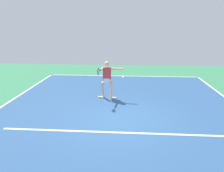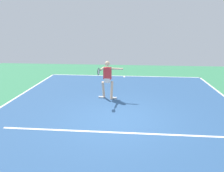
% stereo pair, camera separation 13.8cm
% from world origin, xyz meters
% --- Properties ---
extents(ground_plane, '(21.78, 21.78, 0.00)m').
position_xyz_m(ground_plane, '(0.00, 0.00, 0.00)').
color(ground_plane, '#388456').
extents(court_surface, '(9.67, 13.69, 0.00)m').
position_xyz_m(court_surface, '(0.00, 0.00, 0.00)').
color(court_surface, '#2D5484').
rests_on(court_surface, ground_plane).
extents(court_line_baseline_near, '(9.67, 0.10, 0.01)m').
position_xyz_m(court_line_baseline_near, '(0.00, -6.80, 0.00)').
color(court_line_baseline_near, white).
rests_on(court_line_baseline_near, ground_plane).
extents(court_line_service, '(7.25, 0.10, 0.01)m').
position_xyz_m(court_line_service, '(0.00, 0.96, 0.00)').
color(court_line_service, white).
rests_on(court_line_service, ground_plane).
extents(court_line_centre_mark, '(0.10, 0.30, 0.01)m').
position_xyz_m(court_line_centre_mark, '(0.00, -6.60, 0.00)').
color(court_line_centre_mark, white).
rests_on(court_line_centre_mark, ground_plane).
extents(tennis_player, '(1.11, 1.19, 1.71)m').
position_xyz_m(tennis_player, '(0.60, -2.21, 0.97)').
color(tennis_player, beige).
rests_on(tennis_player, ground_plane).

